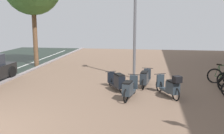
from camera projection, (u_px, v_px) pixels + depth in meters
name	position (u px, v px, depth m)	size (l,w,h in m)	color
bicycle_rack_07	(223.00, 76.00, 12.08)	(1.34, 0.62, 1.01)	black
scooter_near	(170.00, 86.00, 10.01)	(1.01, 1.66, 0.96)	black
scooter_mid	(129.00, 89.00, 9.81)	(0.63, 1.76, 0.84)	black
scooter_far	(118.00, 81.00, 10.92)	(1.00, 1.55, 0.79)	black
scooter_extra	(145.00, 78.00, 11.50)	(0.58, 1.75, 0.77)	black
lamp_post	(135.00, 19.00, 12.80)	(0.20, 0.52, 5.31)	slate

